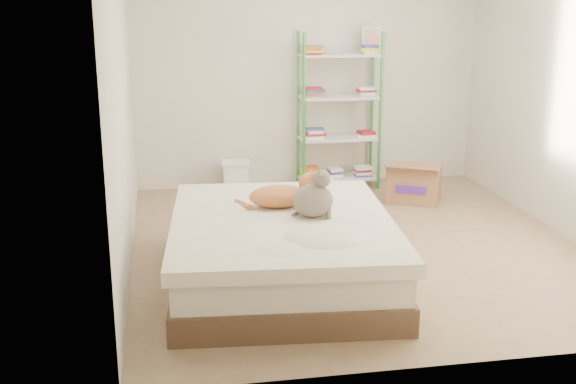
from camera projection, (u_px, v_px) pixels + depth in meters
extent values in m
cube|color=#9C8A62|center=(356.00, 244.00, 6.23)|extent=(3.80, 4.20, 0.01)
cube|color=silver|center=(308.00, 68.00, 7.87)|extent=(3.80, 0.01, 2.60)
cube|color=silver|center=(465.00, 149.00, 3.89)|extent=(3.80, 0.01, 2.60)
cube|color=silver|center=(122.00, 101.00, 5.56)|extent=(0.01, 4.20, 2.60)
cube|color=silver|center=(573.00, 89.00, 6.20)|extent=(0.01, 4.20, 2.60)
cube|color=#51362C|center=(282.00, 270.00, 5.40)|extent=(1.74, 2.10, 0.20)
cube|color=#EFE2C3|center=(282.00, 244.00, 5.35)|extent=(1.69, 2.03, 0.22)
cube|color=beige|center=(282.00, 224.00, 5.30)|extent=(1.77, 2.14, 0.10)
cylinder|color=green|center=(304.00, 114.00, 7.61)|extent=(0.04, 0.04, 1.70)
cylinder|color=green|center=(298.00, 110.00, 7.91)|extent=(0.04, 0.04, 1.70)
cylinder|color=green|center=(380.00, 112.00, 7.75)|extent=(0.04, 0.04, 1.70)
cylinder|color=green|center=(372.00, 107.00, 8.06)|extent=(0.04, 0.04, 1.70)
cube|color=silver|center=(338.00, 178.00, 8.04)|extent=(0.86, 0.34, 0.02)
cube|color=silver|center=(338.00, 138.00, 7.92)|extent=(0.86, 0.34, 0.02)
cube|color=silver|center=(339.00, 97.00, 7.79)|extent=(0.86, 0.34, 0.02)
cube|color=silver|center=(340.00, 55.00, 7.67)|extent=(0.86, 0.34, 0.02)
cube|color=#AC1C2C|center=(311.00, 174.00, 7.97)|extent=(0.20, 0.16, 0.09)
cube|color=#AC1C2C|center=(338.00, 173.00, 8.02)|extent=(0.20, 0.16, 0.09)
cube|color=#AC1C2C|center=(364.00, 171.00, 8.07)|extent=(0.20, 0.16, 0.09)
cube|color=#AC1C2C|center=(312.00, 134.00, 7.85)|extent=(0.20, 0.16, 0.09)
cube|color=#AC1C2C|center=(365.00, 132.00, 7.95)|extent=(0.20, 0.16, 0.09)
cube|color=#AC1C2C|center=(312.00, 92.00, 7.73)|extent=(0.20, 0.16, 0.09)
cube|color=#AC1C2C|center=(366.00, 91.00, 7.83)|extent=(0.20, 0.16, 0.09)
cube|color=#AC1C2C|center=(312.00, 50.00, 7.60)|extent=(0.20, 0.16, 0.09)
cube|color=#AC1C2C|center=(367.00, 49.00, 7.70)|extent=(0.20, 0.16, 0.09)
cube|color=silver|center=(372.00, 40.00, 7.74)|extent=(0.22, 0.07, 0.28)
cube|color=#EC3D33|center=(372.00, 40.00, 7.73)|extent=(0.17, 0.04, 0.22)
cube|color=#A26741|center=(414.00, 184.00, 7.46)|extent=(0.66, 0.61, 0.37)
cube|color=#5428A5|center=(430.00, 189.00, 7.30)|extent=(0.28, 0.16, 0.08)
cube|color=#A26741|center=(421.00, 171.00, 7.24)|extent=(0.53, 0.38, 0.12)
cube|color=white|center=(236.00, 178.00, 7.80)|extent=(0.29, 0.26, 0.31)
cube|color=white|center=(236.00, 163.00, 7.76)|extent=(0.32, 0.29, 0.03)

